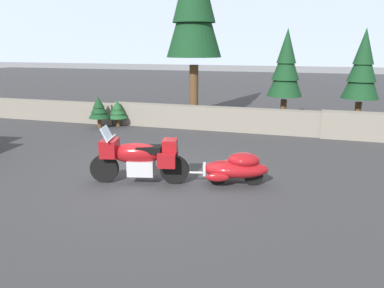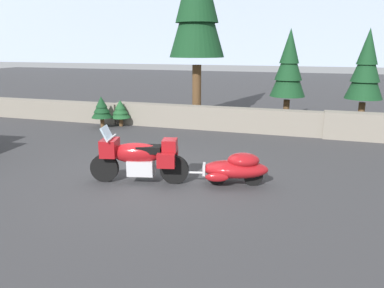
{
  "view_description": "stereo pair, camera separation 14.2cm",
  "coord_description": "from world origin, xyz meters",
  "px_view_note": "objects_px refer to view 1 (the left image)",
  "views": [
    {
      "loc": [
        3.41,
        -7.97,
        3.1
      ],
      "look_at": [
        0.92,
        0.31,
        0.85
      ],
      "focal_mm": 35.26,
      "sensor_mm": 36.0,
      "label": 1
    },
    {
      "loc": [
        3.55,
        -7.92,
        3.1
      ],
      "look_at": [
        0.92,
        0.31,
        0.85
      ],
      "focal_mm": 35.26,
      "sensor_mm": 36.0,
      "label": 2
    }
  ],
  "objects_px": {
    "car_shaped_trailer": "(236,168)",
    "pine_tree_far_right": "(286,66)",
    "pine_tree_secondary": "(363,68)",
    "touring_motorcycle": "(139,157)"
  },
  "relations": [
    {
      "from": "touring_motorcycle",
      "to": "pine_tree_far_right",
      "type": "height_order",
      "value": "pine_tree_far_right"
    },
    {
      "from": "touring_motorcycle",
      "to": "pine_tree_secondary",
      "type": "bearing_deg",
      "value": 53.9
    },
    {
      "from": "pine_tree_secondary",
      "to": "pine_tree_far_right",
      "type": "bearing_deg",
      "value": -176.55
    },
    {
      "from": "touring_motorcycle",
      "to": "pine_tree_secondary",
      "type": "height_order",
      "value": "pine_tree_secondary"
    },
    {
      "from": "touring_motorcycle",
      "to": "pine_tree_secondary",
      "type": "xyz_separation_m",
      "value": [
        5.51,
        7.55,
        1.72
      ]
    },
    {
      "from": "pine_tree_far_right",
      "to": "touring_motorcycle",
      "type": "bearing_deg",
      "value": -110.72
    },
    {
      "from": "car_shaped_trailer",
      "to": "pine_tree_far_right",
      "type": "bearing_deg",
      "value": 84.89
    },
    {
      "from": "car_shaped_trailer",
      "to": "pine_tree_far_right",
      "type": "xyz_separation_m",
      "value": [
        0.62,
        6.88,
        1.94
      ]
    },
    {
      "from": "car_shaped_trailer",
      "to": "pine_tree_secondary",
      "type": "bearing_deg",
      "value": 64.7
    },
    {
      "from": "pine_tree_secondary",
      "to": "pine_tree_far_right",
      "type": "xyz_separation_m",
      "value": [
        -2.71,
        -0.16,
        0.01
      ]
    }
  ]
}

